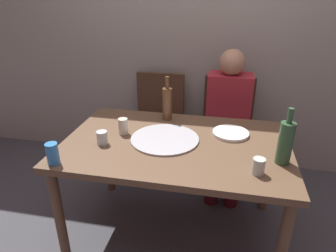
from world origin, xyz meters
name	(u,v)px	position (x,y,z in m)	size (l,w,h in m)	color
ground_plane	(175,231)	(0.00, 0.00, 0.00)	(8.00, 8.00, 0.00)	#424247
back_wall	(199,26)	(0.00, 1.12, 1.30)	(6.00, 0.10, 2.60)	gray
dining_table	(176,153)	(0.00, 0.00, 0.65)	(1.39, 0.90, 0.73)	brown
pizza_tray	(165,139)	(-0.07, 0.01, 0.74)	(0.43, 0.43, 0.01)	#ADADB2
wine_bottle	(285,142)	(0.61, -0.12, 0.86)	(0.08, 0.08, 0.32)	#2D5133
beer_bottle	(167,103)	(-0.13, 0.34, 0.85)	(0.07, 0.07, 0.32)	brown
tumbler_near	(102,138)	(-0.44, -0.12, 0.77)	(0.07, 0.07, 0.08)	silver
tumbler_far	(259,166)	(0.48, -0.26, 0.77)	(0.06, 0.06, 0.09)	#B7C6BC
wine_glass	(123,126)	(-0.36, 0.05, 0.78)	(0.06, 0.06, 0.10)	beige
soda_can	(53,154)	(-0.60, -0.38, 0.79)	(0.07, 0.07, 0.12)	#337AC1
plate_stack	(231,133)	(0.33, 0.17, 0.74)	(0.24, 0.24, 0.02)	white
chair_left	(158,117)	(-0.32, 0.85, 0.51)	(0.44, 0.44, 0.90)	#472D1E
chair_right	(227,123)	(0.31, 0.85, 0.51)	(0.44, 0.44, 0.90)	#472D1E
guest_in_sweater	(228,116)	(0.31, 0.70, 0.64)	(0.36, 0.56, 1.17)	maroon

